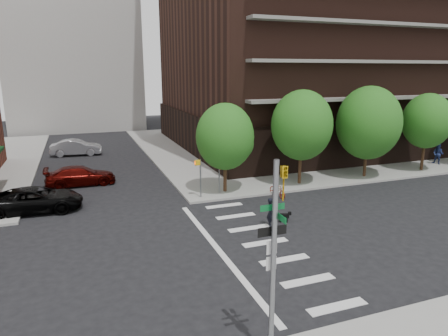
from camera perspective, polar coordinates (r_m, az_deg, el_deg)
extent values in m
plane|color=black|center=(19.55, -2.18, -11.87)|extent=(120.00, 120.00, 0.00)
cube|color=gray|center=(48.62, 12.29, 3.56)|extent=(39.00, 33.00, 0.15)
cube|color=silver|center=(16.08, 15.86, -18.53)|extent=(2.40, 0.50, 0.01)
cube|color=silver|center=(17.49, 11.89, -15.47)|extent=(2.40, 0.50, 0.01)
cube|color=silver|center=(19.00, 8.63, -12.82)|extent=(2.40, 0.50, 0.01)
cube|color=silver|center=(20.59, 5.91, -10.54)|extent=(2.40, 0.50, 0.01)
cube|color=silver|center=(22.25, 3.62, -8.58)|extent=(2.40, 0.50, 0.01)
cube|color=silver|center=(23.96, 1.67, -6.88)|extent=(2.40, 0.50, 0.01)
cube|color=silver|center=(25.71, 0.00, -5.41)|extent=(2.40, 0.50, 0.01)
cube|color=silver|center=(19.70, -0.77, -11.64)|extent=(0.30, 13.00, 0.01)
cube|color=black|center=(47.44, 9.53, 5.98)|extent=(25.50, 25.50, 4.00)
cube|color=maroon|center=(48.48, 29.14, 5.54)|extent=(1.40, 5.00, 0.20)
cylinder|color=#301E11|center=(27.91, 0.14, -1.07)|extent=(0.24, 0.24, 2.30)
sphere|color=#235B19|center=(27.33, 0.15, 4.51)|extent=(4.00, 4.00, 4.00)
cylinder|color=#301E11|center=(30.43, 10.79, 0.23)|extent=(0.24, 0.24, 2.60)
sphere|color=#235B19|center=(29.86, 11.06, 6.02)|extent=(4.50, 4.50, 4.50)
cylinder|color=#301E11|center=(33.90, 19.51, 0.80)|extent=(0.24, 0.24, 2.30)
sphere|color=#235B19|center=(33.37, 19.95, 6.08)|extent=(5.00, 5.00, 5.00)
cylinder|color=#301E11|center=(37.95, 26.54, 1.69)|extent=(0.24, 0.24, 2.60)
sphere|color=#235B19|center=(37.52, 27.01, 6.02)|extent=(4.00, 4.00, 4.00)
cylinder|color=slate|center=(11.77, 7.05, -13.18)|extent=(0.16, 0.16, 6.00)
imported|color=gold|center=(11.04, 8.56, -2.23)|extent=(0.16, 0.20, 1.00)
cube|color=#0A5926|center=(11.26, 6.94, -5.59)|extent=(0.75, 0.02, 0.18)
cube|color=#0A5926|center=(11.29, 7.94, -6.92)|extent=(0.02, 0.75, 0.18)
cube|color=black|center=(11.49, 6.91, -8.93)|extent=(0.90, 0.02, 0.28)
cube|color=silver|center=(11.69, 6.84, -11.19)|extent=(0.32, 0.02, 0.42)
cube|color=silver|center=(11.91, 6.77, -13.37)|extent=(0.32, 0.02, 0.42)
cylinder|color=slate|center=(26.61, -3.37, -1.51)|extent=(0.10, 0.10, 2.60)
cube|color=gold|center=(26.28, -3.82, 0.77)|extent=(0.32, 0.25, 0.32)
cylinder|color=slate|center=(27.57, -0.69, -1.37)|extent=(0.08, 0.08, 2.20)
cube|color=gold|center=(27.21, -0.59, 0.39)|extent=(0.64, 0.02, 0.64)
imported|color=black|center=(27.04, -25.35, -4.13)|extent=(2.80, 5.60, 1.52)
imported|color=#3D0603|center=(31.92, -19.82, -1.04)|extent=(2.14, 5.09, 1.47)
imported|color=#A5A7AD|center=(43.31, -20.36, 2.77)|extent=(2.21, 5.08, 1.63)
imported|color=maroon|center=(27.61, 7.65, -3.17)|extent=(0.84, 1.83, 0.93)
imported|color=black|center=(22.37, 6.68, -6.28)|extent=(0.69, 0.55, 1.64)
cube|color=black|center=(23.18, 8.52, -6.77)|extent=(0.63, 0.40, 0.24)
cube|color=black|center=(23.17, 9.35, -6.42)|extent=(0.21, 0.20, 0.18)
cylinder|color=black|center=(23.40, 8.82, -7.24)|extent=(0.06, 0.06, 0.26)
cylinder|color=black|center=(23.13, 8.18, -7.46)|extent=(0.06, 0.06, 0.26)
imported|color=navy|center=(40.99, 28.26, 1.79)|extent=(1.11, 0.99, 1.89)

